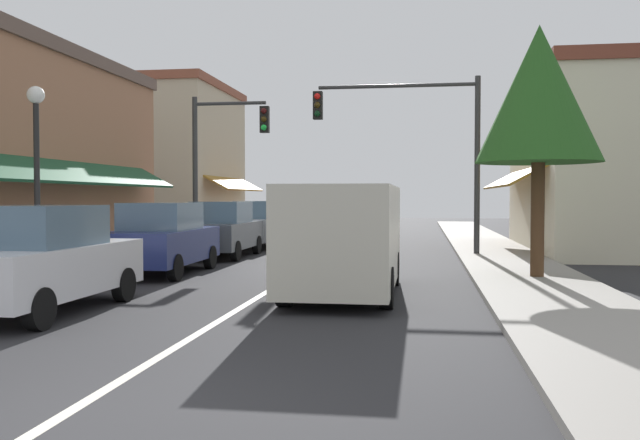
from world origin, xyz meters
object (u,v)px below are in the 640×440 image
parked_car_second_left (163,239)px  parked_car_third_left (222,230)px  tree_right_near (539,95)px  parked_car_far_left (260,224)px  traffic_signal_mast_arm (419,134)px  parked_car_distant_left (288,220)px  parked_car_nearest_left (40,260)px  street_lamp_left_near (37,150)px  traffic_signal_left_corner (219,150)px  van_in_lane (345,236)px

parked_car_second_left → parked_car_third_left: bearing=87.9°
parked_car_second_left → tree_right_near: tree_right_near is taller
parked_car_far_left → traffic_signal_mast_arm: 7.43m
parked_car_far_left → parked_car_distant_left: 5.53m
parked_car_nearest_left → parked_car_second_left: bearing=92.2°
parked_car_second_left → parked_car_third_left: size_ratio=1.00×
parked_car_second_left → street_lamp_left_near: (-1.59, -2.85, 2.01)m
tree_right_near → parked_car_nearest_left: bearing=-147.7°
parked_car_second_left → street_lamp_left_near: street_lamp_left_near is taller
traffic_signal_left_corner → street_lamp_left_near: 9.70m
parked_car_second_left → traffic_signal_left_corner: traffic_signal_left_corner is taller
parked_car_third_left → street_lamp_left_near: (-1.67, -7.62, 2.01)m
traffic_signal_mast_arm → street_lamp_left_near: bearing=-131.5°
parked_car_distant_left → tree_right_near: bearing=-59.9°
van_in_lane → street_lamp_left_near: 6.69m
traffic_signal_mast_arm → street_lamp_left_near: traffic_signal_mast_arm is taller
parked_car_third_left → parked_car_far_left: size_ratio=1.00×
traffic_signal_mast_arm → van_in_lane: bearing=-98.9°
traffic_signal_left_corner → van_in_lane: bearing=-60.2°
parked_car_nearest_left → parked_car_third_left: bearing=90.9°
parked_car_second_left → parked_car_far_left: bearing=87.4°
parked_car_second_left → tree_right_near: size_ratio=0.72×
street_lamp_left_near → tree_right_near: bearing=14.4°
parked_car_nearest_left → parked_car_distant_left: bearing=90.3°
parked_car_nearest_left → tree_right_near: tree_right_near is taller
parked_car_third_left → traffic_signal_mast_arm: bearing=10.6°
parked_car_nearest_left → parked_car_distant_left: 20.33m
parked_car_far_left → traffic_signal_mast_arm: traffic_signal_mast_arm is taller
parked_car_far_left → van_in_lane: size_ratio=0.79×
traffic_signal_mast_arm → parked_car_third_left: bearing=-168.8°
parked_car_nearest_left → traffic_signal_mast_arm: bearing=63.0°
parked_car_nearest_left → van_in_lane: 5.50m
parked_car_distant_left → van_in_lane: bearing=-75.5°
parked_car_third_left → street_lamp_left_near: street_lamp_left_near is taller
tree_right_near → parked_car_second_left: bearing=179.1°
traffic_signal_left_corner → traffic_signal_mast_arm: bearing=-6.6°
parked_car_third_left → traffic_signal_mast_arm: traffic_signal_mast_arm is taller
parked_car_second_left → traffic_signal_left_corner: size_ratio=0.76×
parked_car_nearest_left → traffic_signal_mast_arm: size_ratio=0.72×
traffic_signal_mast_arm → tree_right_near: tree_right_near is taller
parked_car_far_left → street_lamp_left_near: street_lamp_left_near is taller
parked_car_far_left → traffic_signal_left_corner: (-0.85, -2.34, 2.67)m
parked_car_second_left → parked_car_distant_left: (0.23, 14.66, 0.00)m
parked_car_third_left → traffic_signal_left_corner: bearing=108.6°
parked_car_third_left → traffic_signal_left_corner: size_ratio=0.76×
parked_car_second_left → van_in_lane: bearing=-31.1°
parked_car_second_left → van_in_lane: size_ratio=0.80×
parked_car_third_left → van_in_lane: van_in_lane is taller
traffic_signal_left_corner → tree_right_near: 11.81m
parked_car_nearest_left → tree_right_near: (8.74, 5.52, 3.31)m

